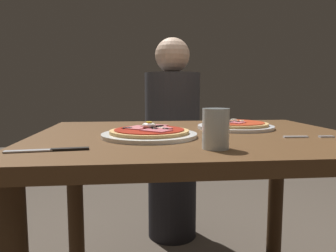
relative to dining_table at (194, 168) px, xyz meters
name	(u,v)px	position (x,y,z in m)	size (l,w,h in m)	color
dining_table	(194,168)	(0.00, 0.00, 0.00)	(1.06, 0.86, 0.74)	brown
pizza_foreground	(149,133)	(-0.16, -0.07, 0.13)	(0.30, 0.30, 0.05)	white
pizza_across_left	(235,125)	(0.18, 0.11, 0.13)	(0.29, 0.29, 0.03)	white
water_glass_near	(214,131)	(0.00, -0.28, 0.17)	(0.07, 0.07, 0.10)	silver
fork	(305,137)	(0.32, -0.13, 0.12)	(0.16, 0.02, 0.00)	silver
knife	(54,150)	(-0.40, -0.27, 0.12)	(0.20, 0.04, 0.01)	silver
diner_person	(172,144)	(0.02, 0.80, -0.06)	(0.32, 0.32, 1.18)	black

